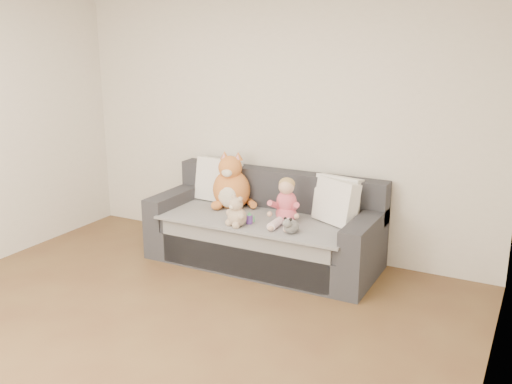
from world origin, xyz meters
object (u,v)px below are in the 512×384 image
plush_cat (231,186)px  sippy_cup (249,218)px  toddler (286,204)px  teddy_bear (236,214)px  sofa (265,231)px

plush_cat → sippy_cup: (0.41, -0.38, -0.16)m
toddler → teddy_bear: size_ratio=1.50×
teddy_bear → sippy_cup: bearing=77.3°
plush_cat → sippy_cup: 0.58m
sofa → sippy_cup: size_ratio=20.30×
plush_cat → teddy_bear: (0.34, -0.49, -0.10)m
toddler → sofa: bearing=143.6°
plush_cat → sippy_cup: size_ratio=5.46×
plush_cat → teddy_bear: size_ratio=2.04×
teddy_bear → toddler: bearing=60.2°
sofa → teddy_bear: bearing=-102.0°
sofa → plush_cat: bearing=168.8°
teddy_bear → sippy_cup: (0.07, 0.11, -0.06)m
toddler → plush_cat: (-0.69, 0.20, 0.04)m
sofa → sippy_cup: bearing=-92.4°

